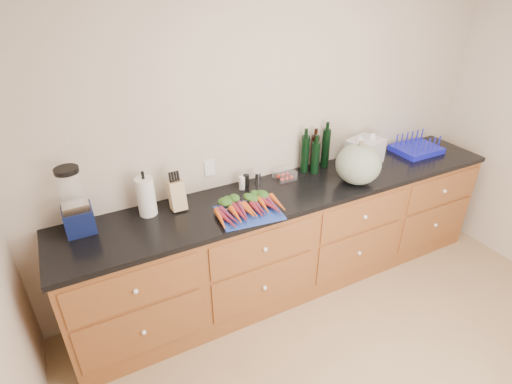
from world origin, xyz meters
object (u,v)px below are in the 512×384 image
carrots (247,207)px  paper_towel (146,197)px  blender_appliance (75,205)px  tomato_box (285,175)px  cutting_board (249,213)px  squash (358,164)px  knife_block (177,195)px  dish_rack (416,148)px

carrots → paper_towel: bearing=155.5°
blender_appliance → tomato_box: (1.55, 0.01, -0.16)m
cutting_board → squash: bearing=1.3°
knife_block → tomato_box: 0.91m
knife_block → carrots: bearing=-32.4°
cutting_board → carrots: bearing=90.0°
squash → tomato_box: (-0.48, 0.31, -0.12)m
squash → carrots: bearing=179.1°
carrots → tomato_box: bearing=31.0°
blender_appliance → dish_rack: size_ratio=1.12×
paper_towel → knife_block: bearing=-5.5°
squash → dish_rack: size_ratio=0.87×
tomato_box → knife_block: bearing=-178.1°
knife_block → cutting_board: bearing=-35.8°
cutting_board → dish_rack: bearing=7.4°
knife_block → dish_rack: knife_block is taller
cutting_board → squash: size_ratio=1.22×
paper_towel → dish_rack: bearing=-1.8°
squash → blender_appliance: size_ratio=0.78×
knife_block → squash: bearing=-11.4°
carrots → squash: size_ratio=1.34×
tomato_box → carrots: bearing=-149.0°
paper_towel → knife_block: 0.21m
blender_appliance → knife_block: bearing=-1.6°
dish_rack → cutting_board: bearing=-172.6°
squash → knife_block: 1.41m
blender_appliance → squash: bearing=-8.3°
blender_appliance → tomato_box: bearing=0.5°
squash → paper_towel: (-1.59, 0.30, -0.02)m
blender_appliance → cutting_board: bearing=-16.6°
knife_block → tomato_box: size_ratio=1.30×
cutting_board → paper_towel: 0.71m
tomato_box → cutting_board: bearing=-146.0°
squash → tomato_box: size_ratio=2.22×
blender_appliance → tomato_box: blender_appliance is taller
carrots → knife_block: 0.50m
carrots → paper_towel: paper_towel is taller
cutting_board → knife_block: 0.52m
knife_block → dish_rack: bearing=-1.5°
carrots → dish_rack: dish_rack is taller
blender_appliance → dish_rack: blender_appliance is taller
paper_towel → tomato_box: bearing=0.5°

